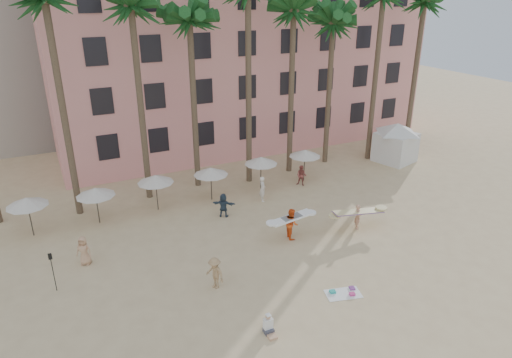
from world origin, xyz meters
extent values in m
plane|color=#D1B789|center=(0.00, 0.00, 0.00)|extent=(120.00, 120.00, 0.00)
cube|color=pink|center=(7.00, 26.00, 8.00)|extent=(35.00, 14.00, 16.00)
cylinder|color=brown|center=(-10.00, 14.50, 7.00)|extent=(0.44, 0.44, 14.00)
cylinder|color=brown|center=(-5.00, 15.00, 6.75)|extent=(0.44, 0.44, 13.50)
cylinder|color=brown|center=(-1.00, 15.50, 6.25)|extent=(0.44, 0.44, 12.50)
cylinder|color=brown|center=(3.00, 14.50, 7.25)|extent=(0.44, 0.44, 14.50)
cylinder|color=brown|center=(7.00, 15.00, 6.50)|extent=(0.44, 0.44, 13.00)
cylinder|color=brown|center=(11.00, 15.50, 6.00)|extent=(0.44, 0.44, 12.00)
cylinder|color=brown|center=(15.00, 14.50, 7.00)|extent=(0.44, 0.44, 14.00)
cylinder|color=brown|center=(20.00, 15.00, 6.75)|extent=(0.44, 0.44, 13.50)
cylinder|color=#332B23|center=(-13.00, 12.50, 1.25)|extent=(0.07, 0.07, 2.50)
cone|color=beige|center=(-13.00, 12.50, 2.35)|extent=(2.50, 2.50, 0.55)
cylinder|color=#332B23|center=(-9.00, 12.40, 1.20)|extent=(0.07, 0.07, 2.40)
cone|color=beige|center=(-9.00, 12.40, 2.25)|extent=(2.50, 2.50, 0.55)
cylinder|color=#332B23|center=(-5.00, 12.60, 1.25)|extent=(0.07, 0.07, 2.50)
cone|color=beige|center=(-5.00, 12.60, 2.35)|extent=(2.50, 2.50, 0.55)
cylinder|color=#332B23|center=(-1.00, 12.50, 1.20)|extent=(0.07, 0.07, 2.40)
cone|color=beige|center=(-1.00, 12.50, 2.25)|extent=(2.50, 2.50, 0.55)
cylinder|color=#332B23|center=(3.00, 12.40, 1.30)|extent=(0.07, 0.07, 2.60)
cone|color=beige|center=(3.00, 12.40, 2.45)|extent=(2.50, 2.50, 0.55)
cylinder|color=#332B23|center=(7.00, 12.60, 1.25)|extent=(0.07, 0.07, 2.50)
cone|color=beige|center=(7.00, 12.60, 2.35)|extent=(2.50, 2.50, 0.55)
cube|color=silver|center=(16.67, 12.87, 1.30)|extent=(3.72, 3.72, 2.60)
cone|color=silver|center=(16.67, 12.87, 3.05)|extent=(5.57, 5.57, 0.90)
cube|color=white|center=(0.96, -1.02, 0.01)|extent=(2.00, 1.43, 0.02)
cube|color=teal|center=(0.53, -0.70, 0.07)|extent=(0.35, 0.32, 0.10)
cube|color=#CC387F|center=(1.29, -1.32, 0.08)|extent=(0.33, 0.28, 0.12)
cube|color=#7D3785|center=(1.61, -0.89, 0.06)|extent=(0.33, 0.36, 0.08)
imported|color=tan|center=(5.90, 4.26, 0.84)|extent=(0.67, 0.74, 1.69)
cube|color=#DAC988|center=(5.90, 4.26, 1.18)|extent=(3.49, 1.15, 0.40)
imported|color=#EA5318|center=(1.46, 5.13, 0.98)|extent=(0.91, 1.07, 1.96)
cube|color=white|center=(1.46, 5.13, 1.37)|extent=(2.85, 0.92, 0.30)
imported|color=silver|center=(2.27, 10.67, 0.95)|extent=(0.62, 0.78, 1.89)
imported|color=tan|center=(-4.70, 2.37, 0.88)|extent=(1.06, 1.31, 1.77)
imported|color=#304355|center=(-1.24, 9.61, 0.84)|extent=(1.56, 1.32, 1.69)
imported|color=#96463E|center=(6.28, 11.82, 0.83)|extent=(1.00, 1.02, 1.66)
imported|color=tan|center=(-10.47, 7.65, 0.87)|extent=(1.01, 0.90, 1.74)
cylinder|color=black|center=(-12.14, 5.73, 1.05)|extent=(0.04, 0.04, 2.10)
cube|color=black|center=(-12.14, 5.73, 2.05)|extent=(0.18, 0.03, 0.35)
cube|color=#3F3F4C|center=(-3.78, -1.85, 0.11)|extent=(0.43, 0.40, 0.23)
cube|color=tan|center=(-3.78, -2.18, 0.06)|extent=(0.38, 0.43, 0.11)
cube|color=white|center=(-3.78, -1.80, 0.48)|extent=(0.42, 0.25, 0.52)
sphere|color=tan|center=(-3.78, -1.80, 0.86)|extent=(0.23, 0.23, 0.23)
camera|label=1|loc=(-11.49, -16.27, 14.41)|focal=32.00mm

